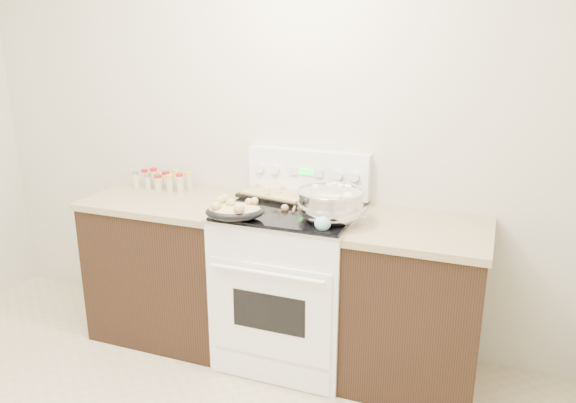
% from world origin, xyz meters
% --- Properties ---
extents(room_shell, '(4.10, 3.60, 2.75)m').
position_xyz_m(room_shell, '(0.00, 0.00, 1.70)').
color(room_shell, beige).
rests_on(room_shell, ground).
extents(counter_left, '(0.93, 0.67, 0.92)m').
position_xyz_m(counter_left, '(-0.48, 1.43, 0.46)').
color(counter_left, black).
rests_on(counter_left, ground).
extents(counter_right, '(0.73, 0.67, 0.92)m').
position_xyz_m(counter_right, '(1.08, 1.43, 0.46)').
color(counter_right, black).
rests_on(counter_right, ground).
extents(kitchen_range, '(0.78, 0.73, 1.22)m').
position_xyz_m(kitchen_range, '(0.35, 1.42, 0.49)').
color(kitchen_range, white).
rests_on(kitchen_range, ground).
extents(mixing_bowl, '(0.40, 0.40, 0.21)m').
position_xyz_m(mixing_bowl, '(0.61, 1.33, 1.03)').
color(mixing_bowl, silver).
rests_on(mixing_bowl, kitchen_range).
extents(roasting_pan, '(0.37, 0.32, 0.12)m').
position_xyz_m(roasting_pan, '(0.13, 1.14, 0.99)').
color(roasting_pan, black).
rests_on(roasting_pan, kitchen_range).
extents(baking_sheet, '(0.48, 0.38, 0.06)m').
position_xyz_m(baking_sheet, '(0.20, 1.62, 0.96)').
color(baking_sheet, black).
rests_on(baking_sheet, kitchen_range).
extents(wooden_spoon, '(0.09, 0.27, 0.04)m').
position_xyz_m(wooden_spoon, '(0.34, 1.42, 0.95)').
color(wooden_spoon, '#9C7147').
rests_on(wooden_spoon, kitchen_range).
extents(blue_ladle, '(0.23, 0.22, 0.11)m').
position_xyz_m(blue_ladle, '(0.63, 1.17, 0.98)').
color(blue_ladle, '#83BAC4').
rests_on(blue_ladle, kitchen_range).
extents(spice_jars, '(0.40, 0.14, 0.13)m').
position_xyz_m(spice_jars, '(-0.60, 1.59, 0.98)').
color(spice_jars, '#BFB28C').
rests_on(spice_jars, counter_left).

